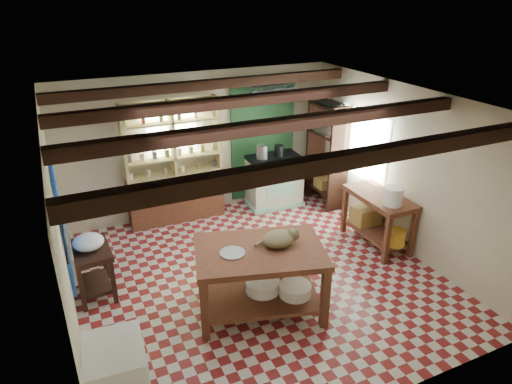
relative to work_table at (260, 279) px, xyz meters
name	(u,v)px	position (x,y,z in m)	size (l,w,h in m)	color
floor	(258,278)	(0.28, 0.64, -0.47)	(5.00, 5.00, 0.02)	maroon
ceiling	(258,102)	(0.28, 0.64, 2.14)	(5.00, 5.00, 0.02)	#424146
wall_back	(200,144)	(0.28, 3.14, 0.84)	(5.00, 0.04, 2.60)	beige
wall_front	(375,304)	(0.28, -1.86, 0.84)	(5.00, 0.04, 2.60)	beige
wall_left	(60,236)	(-2.22, 0.64, 0.84)	(0.04, 5.00, 2.60)	beige
wall_right	(403,169)	(2.78, 0.64, 0.84)	(0.04, 5.00, 2.60)	beige
ceiling_beams	(258,112)	(0.28, 0.64, 2.02)	(5.00, 3.80, 0.15)	black
blue_wall_patch	(61,218)	(-2.19, 1.54, 0.64)	(0.04, 1.40, 1.60)	#1846B5
green_wall_patch	(263,139)	(1.53, 3.11, 0.79)	(1.30, 0.04, 2.30)	#1D4825
window_back	(171,127)	(-0.22, 3.12, 1.24)	(0.90, 0.02, 0.80)	beige
window_right	(363,145)	(2.76, 1.64, 0.94)	(0.02, 1.30, 1.20)	beige
utensil_rail	(67,249)	(-2.16, -0.56, 1.32)	(0.06, 0.90, 0.28)	black
pot_rack	(273,94)	(1.53, 2.69, 1.72)	(0.86, 0.12, 0.36)	black
shelving_unit	(174,163)	(-0.27, 2.95, 0.64)	(1.70, 0.34, 2.20)	tan
tall_rack	(327,154)	(2.56, 2.44, 0.54)	(0.40, 0.86, 2.00)	black
work_table	(260,279)	(0.00, 0.00, 0.00)	(1.61, 1.07, 0.91)	brown
stove	(274,180)	(1.61, 2.79, 0.03)	(1.00, 0.68, 0.98)	beige
prep_table	(93,272)	(-1.92, 1.22, -0.09)	(0.50, 0.72, 0.73)	black
right_counter	(377,220)	(2.46, 0.72, -0.02)	(0.61, 1.23, 0.88)	brown
cat	(279,239)	(0.25, -0.02, 0.55)	(0.43, 0.33, 0.20)	olive
steel_tray	(232,253)	(-0.35, 0.05, 0.47)	(0.32, 0.32, 0.02)	#9E9DA5
basin_large	(263,285)	(0.06, 0.03, -0.14)	(0.45, 0.45, 0.16)	white
basin_small	(295,290)	(0.41, -0.22, -0.14)	(0.42, 0.42, 0.15)	white
kettle_left	(262,152)	(1.36, 2.81, 0.65)	(0.22, 0.22, 0.26)	#9E9DA5
kettle_right	(279,151)	(1.71, 2.78, 0.63)	(0.17, 0.17, 0.21)	black
enamel_bowl	(88,242)	(-1.92, 1.22, 0.38)	(0.41, 0.41, 0.20)	white
white_bucket	(393,196)	(2.40, 0.37, 0.57)	(0.28, 0.28, 0.28)	white
wicker_basket	(366,215)	(2.46, 1.02, -0.07)	(0.43, 0.35, 0.30)	#A27F41
yellow_tub	(395,237)	(2.45, 0.27, -0.10)	(0.32, 0.32, 0.24)	gold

